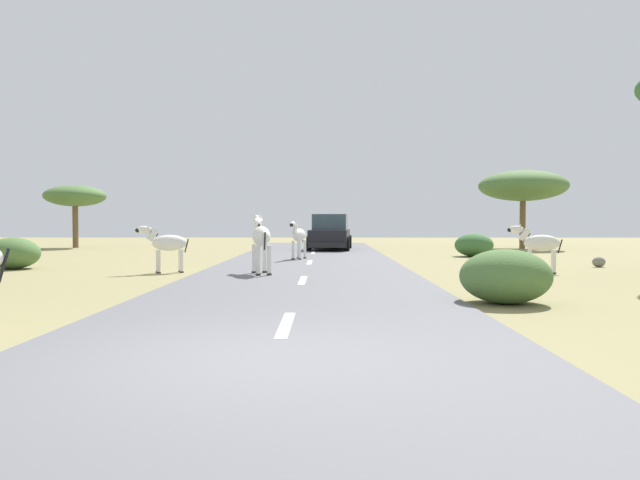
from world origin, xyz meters
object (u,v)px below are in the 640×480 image
at_px(car_1, 331,231).
at_px(bush_0, 13,253).
at_px(zebra_1, 166,244).
at_px(rock_0, 599,262).
at_px(bush_3, 474,245).
at_px(zebra_2, 261,237).
at_px(car_0, 330,233).
at_px(zebra_3, 539,244).
at_px(tree_2, 75,196).
at_px(tree_0, 523,186).
at_px(zebra_0, 298,236).
at_px(bush_2, 505,276).

distance_m(car_1, bush_0, 19.79).
xyz_separation_m(zebra_1, bush_0, (-5.06, 1.32, -0.35)).
bearing_deg(rock_0, bush_3, 115.38).
bearing_deg(bush_3, zebra_2, -132.80).
bearing_deg(car_0, zebra_3, 119.03).
relative_size(tree_2, bush_3, 2.16).
bearing_deg(zebra_2, bush_0, 149.80).
xyz_separation_m(zebra_2, car_0, (1.97, 13.35, -0.19)).
distance_m(zebra_1, bush_0, 5.24).
bearing_deg(bush_0, zebra_3, -4.87).
relative_size(car_0, rock_0, 10.82).
distance_m(tree_2, bush_3, 21.31).
bearing_deg(zebra_2, zebra_1, 148.81).
relative_size(tree_2, bush_0, 2.11).
relative_size(car_0, tree_0, 0.97).
distance_m(car_0, rock_0, 13.38).
height_order(tree_2, bush_0, tree_2).
xyz_separation_m(zebra_2, tree_2, (-11.89, 16.17, 1.75)).
height_order(zebra_0, bush_2, zebra_0).
xyz_separation_m(zebra_1, car_0, (4.72, 12.56, 0.02)).
bearing_deg(zebra_2, bush_3, 32.12).
xyz_separation_m(car_0, car_1, (0.10, 5.90, 0.00)).
height_order(bush_3, rock_0, bush_3).
bearing_deg(bush_3, bush_0, -157.90).
height_order(zebra_2, car_0, car_0).
xyz_separation_m(car_0, bush_2, (2.98, -18.61, -0.36)).
distance_m(zebra_1, bush_3, 13.08).
relative_size(zebra_0, rock_0, 3.69).
height_order(zebra_3, car_1, car_1).
height_order(bush_0, rock_0, bush_0).
distance_m(zebra_1, bush_2, 9.80).
height_order(zebra_3, bush_2, zebra_3).
xyz_separation_m(car_0, bush_3, (5.87, -4.89, -0.38)).
xyz_separation_m(zebra_1, zebra_2, (2.75, -0.79, 0.21)).
height_order(zebra_0, car_1, car_1).
xyz_separation_m(zebra_3, bush_3, (0.13, 7.68, -0.36)).
bearing_deg(bush_2, zebra_1, 141.80).
distance_m(car_0, bush_0, 14.91).
relative_size(bush_0, rock_0, 3.88).
relative_size(zebra_2, bush_3, 1.10).
bearing_deg(zebra_0, bush_0, 39.28).
relative_size(tree_2, rock_0, 8.21).
height_order(zebra_1, car_1, car_1).
bearing_deg(bush_2, rock_0, 56.45).
relative_size(zebra_1, rock_0, 3.37).
bearing_deg(tree_0, bush_2, -109.19).
bearing_deg(tree_2, rock_0, -30.53).
height_order(car_0, bush_3, car_0).
bearing_deg(car_1, zebra_0, -95.58).
xyz_separation_m(zebra_3, rock_0, (2.71, 2.22, -0.67)).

